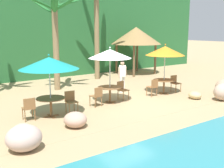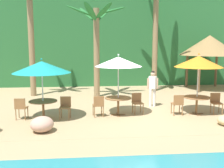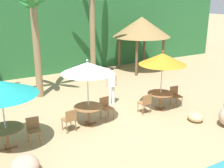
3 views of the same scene
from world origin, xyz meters
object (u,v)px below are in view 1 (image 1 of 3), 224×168
Objects in this scene: chair_orange_seaward at (175,82)px; chair_orange_inland at (153,86)px; chair_teal_seaward at (71,100)px; chair_white_seaward at (122,89)px; palapa_hut at (136,36)px; dining_table_white at (110,90)px; waiter_in_white at (122,74)px; dining_table_teal at (51,101)px; palm_tree_second at (55,27)px; chair_teal_inland at (29,107)px; dining_table_orange at (164,82)px; palm_tree_third at (97,9)px; umbrella_white at (110,54)px; umbrella_orange at (165,51)px; chair_white_inland at (97,95)px; umbrella_teal at (49,63)px.

chair_orange_seaward is 1.00× the size of chair_orange_inland.
chair_teal_seaward is 3.03m from chair_white_seaward.
chair_orange_inland is 7.62m from palapa_hut.
waiter_in_white reaches higher than dining_table_white.
dining_table_teal is 0.22× the size of palm_tree_second.
dining_table_orange is at bearing 1.68° from chair_teal_inland.
chair_orange_inland is 0.13× the size of palm_tree_third.
umbrella_white is 2.57m from waiter_in_white.
waiter_in_white is at bearing 135.06° from umbrella_orange.
chair_teal_inland is 0.34× the size of umbrella_orange.
chair_orange_seaward is at bearing 0.92° from chair_white_inland.
waiter_in_white is (-2.39, 1.51, 0.47)m from chair_orange_seaward.
chair_orange_seaward is 0.13× the size of palm_tree_third.
chair_white_inland is at bearing -140.42° from palapa_hut.
palm_tree_second is (3.12, 4.35, 2.89)m from chair_teal_inland.
chair_teal_seaward is 1.00× the size of chair_orange_inland.
palm_tree_second is (2.26, 4.34, 2.79)m from dining_table_teal.
palm_tree_second is 4.13m from palm_tree_third.
waiter_in_white is (0.94, 1.19, 0.47)m from chair_white_seaward.
chair_orange_inland is (1.62, -0.42, 0.00)m from chair_white_seaward.
umbrella_orange reaches higher than dining_table_teal.
dining_table_orange is (7.16, 0.21, 0.10)m from chair_teal_inland.
umbrella_white reaches higher than waiter_in_white.
chair_white_inland is 3.08m from waiter_in_white.
dining_table_white is (2.15, 0.33, 0.10)m from chair_teal_seaward.
chair_white_seaward is 1.00× the size of chair_white_inland.
dining_table_teal is (-0.00, -0.00, -1.45)m from umbrella_teal.
palm_tree_third reaches higher than chair_orange_seaward.
dining_table_orange is at bearing -44.94° from waiter_in_white.
chair_white_inland is 0.51× the size of waiter_in_white.
chair_white_inland is at bearing 3.63° from dining_table_teal.
chair_orange_seaward is (8.02, 0.23, 0.00)m from chair_teal_inland.
dining_table_white is at bearing 90.00° from umbrella_white.
dining_table_white is (3.00, 0.34, 0.00)m from dining_table_teal.
palm_tree_third reaches higher than palapa_hut.
chair_teal_inland is 6.31m from chair_orange_inland.
umbrella_white is at bearing 177.44° from dining_table_orange.
umbrella_teal is at bearing -178.23° from dining_table_orange.
umbrella_teal is 7.33m from chair_orange_seaward.
palm_tree_third is at bearing 94.01° from umbrella_orange.
chair_teal_inland and chair_orange_inland have the same top height.
palapa_hut is (7.20, 1.83, -0.61)m from palm_tree_second.
chair_orange_inland is 1.82m from waiter_in_white.
dining_table_white is at bearing 13.90° from chair_white_inland.
chair_white_inland is 0.17× the size of palm_tree_second.
chair_teal_seaward is at bearing 0.94° from umbrella_teal.
umbrella_white is (2.15, 0.33, 1.71)m from chair_teal_seaward.
umbrella_teal is 2.76× the size of chair_white_seaward.
chair_orange_seaward is at bearing -1.73° from dining_table_white.
palapa_hut is (5.63, 5.64, 2.29)m from chair_white_seaward.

